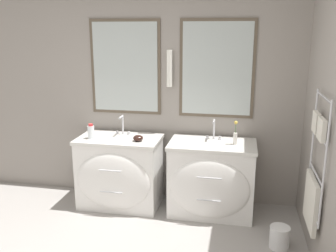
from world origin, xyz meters
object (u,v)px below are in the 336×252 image
object	(u,v)px
vanity_right	(211,179)
waste_bin	(279,237)
vanity_left	(119,172)
flower_vase	(235,136)
toiletry_bottle	(91,132)
amenity_bowl	(138,138)

from	to	relation	value
vanity_right	waste_bin	size ratio (longest dim) A/B	4.40
vanity_left	flower_vase	bearing A→B (deg)	1.12
vanity_right	flower_vase	bearing A→B (deg)	6.07
vanity_right	toiletry_bottle	bearing A→B (deg)	-177.60
amenity_bowl	toiletry_bottle	bearing A→B (deg)	-179.41
amenity_bowl	flower_vase	distance (m)	1.06
flower_vase	waste_bin	size ratio (longest dim) A/B	1.21
vanity_left	amenity_bowl	size ratio (longest dim) A/B	8.46
vanity_left	toiletry_bottle	world-z (taller)	toiletry_bottle
vanity_left	vanity_right	size ratio (longest dim) A/B	1.00
vanity_left	waste_bin	xyz separation A→B (m)	(1.76, -0.57, -0.30)
toiletry_bottle	amenity_bowl	world-z (taller)	toiletry_bottle
vanity_right	amenity_bowl	distance (m)	0.92
flower_vase	toiletry_bottle	bearing A→B (deg)	-177.05
vanity_left	toiletry_bottle	distance (m)	0.57
vanity_right	amenity_bowl	xyz separation A→B (m)	(-0.81, -0.05, 0.44)
vanity_right	toiletry_bottle	distance (m)	1.44
amenity_bowl	flower_vase	world-z (taller)	flower_vase
toiletry_bottle	waste_bin	size ratio (longest dim) A/B	0.80
vanity_right	flower_vase	distance (m)	0.56
toiletry_bottle	flower_vase	bearing A→B (deg)	2.95
toiletry_bottle	vanity_right	bearing A→B (deg)	2.40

